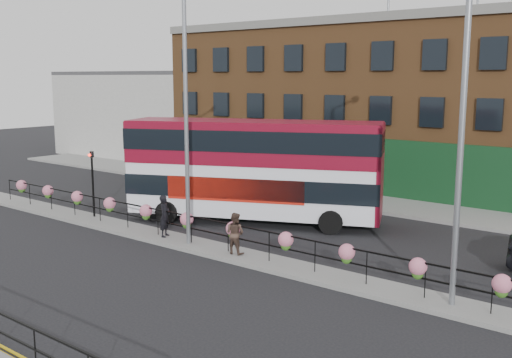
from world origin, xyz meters
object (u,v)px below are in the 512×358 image
Objects in this scene: lamp_column_east at (468,77)px; pedestrian_a at (165,216)px; pedestrian_b at (235,233)px; lamp_column_west at (190,89)px; double_decker_bus at (254,161)px.

pedestrian_a is at bearing -178.65° from lamp_column_east.
pedestrian_b is 5.93m from lamp_column_west.
lamp_column_east reaches higher than pedestrian_b.
double_decker_bus is at bearing -34.82° from pedestrian_a.
pedestrian_a reaches higher than pedestrian_b.
double_decker_bus reaches higher than pedestrian_a.
double_decker_bus is at bearing 96.51° from lamp_column_west.
lamp_column_east reaches higher than double_decker_bus.
double_decker_bus is 7.49× the size of pedestrian_b.
pedestrian_b is at bearing -177.62° from lamp_column_east.
lamp_column_east is at bearing 176.01° from pedestrian_b.
pedestrian_a is at bearing -101.75° from double_decker_bus.
lamp_column_east reaches higher than lamp_column_west.
double_decker_bus is at bearing 158.30° from lamp_column_east.
double_decker_bus is 6.06m from pedestrian_b.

